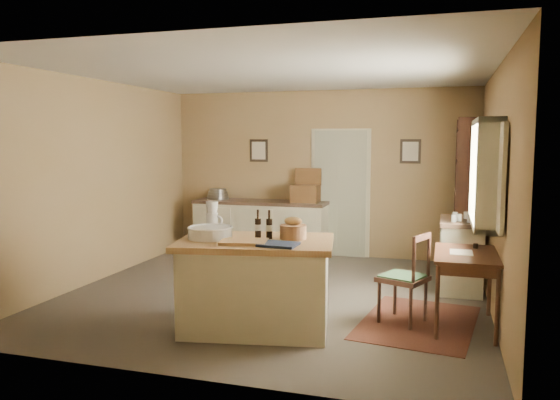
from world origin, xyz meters
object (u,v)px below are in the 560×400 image
(desk_chair, at_px, (403,279))
(right_cabinet, at_px, (461,254))
(shelving_unit, at_px, (472,196))
(work_island, at_px, (255,282))
(writing_desk, at_px, (466,262))
(sideboard, at_px, (261,226))

(desk_chair, relative_size, right_cabinet, 0.94)
(desk_chair, height_order, shelving_unit, shelving_unit)
(work_island, relative_size, writing_desk, 1.66)
(right_cabinet, relative_size, shelving_unit, 0.45)
(right_cabinet, distance_m, shelving_unit, 1.20)
(work_island, xyz_separation_m, sideboard, (-1.10, 3.45, -0.00))
(right_cabinet, xyz_separation_m, shelving_unit, (0.16, 1.00, 0.64))
(work_island, bearing_deg, desk_chair, 13.51)
(work_island, relative_size, desk_chair, 1.79)
(work_island, relative_size, sideboard, 0.75)
(sideboard, distance_m, writing_desk, 4.19)
(sideboard, xyz_separation_m, writing_desk, (3.12, -2.79, 0.19))
(work_island, relative_size, shelving_unit, 0.76)
(desk_chair, bearing_deg, sideboard, 153.88)
(sideboard, height_order, right_cabinet, sideboard)
(desk_chair, bearing_deg, writing_desk, 26.39)
(writing_desk, xyz_separation_m, desk_chair, (-0.61, -0.04, -0.21))
(right_cabinet, bearing_deg, sideboard, 157.18)
(work_island, distance_m, desk_chair, 1.53)
(work_island, distance_m, writing_desk, 2.13)
(writing_desk, xyz_separation_m, shelving_unit, (0.16, 2.48, 0.42))
(work_island, height_order, writing_desk, work_island)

